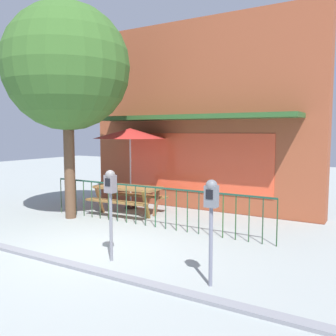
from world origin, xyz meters
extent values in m
plane|color=#969E9C|center=(0.00, 0.00, 0.00)|extent=(40.00, 40.00, 0.00)
cube|color=#4E2219|center=(0.00, 4.55, 0.00)|extent=(7.08, 0.54, 0.01)
cube|color=#98492D|center=(0.00, 4.55, 2.70)|extent=(7.08, 0.50, 5.40)
cube|color=#E54C2D|center=(0.00, 4.29, 1.35)|extent=(4.60, 0.02, 1.70)
cube|color=#2B5727|center=(0.00, 3.83, 2.64)|extent=(6.02, 0.93, 0.12)
cube|color=#1A4232|center=(0.00, 1.98, 0.95)|extent=(5.95, 0.04, 0.04)
cylinder|color=#2C4627|center=(-2.98, 1.98, 0.47)|extent=(0.02, 0.02, 0.95)
cylinder|color=#2B3D2D|center=(-2.69, 1.98, 0.47)|extent=(0.02, 0.02, 0.95)
cylinder|color=#244132|center=(-2.41, 1.98, 0.47)|extent=(0.02, 0.02, 0.95)
cylinder|color=#214423|center=(-2.13, 1.98, 0.47)|extent=(0.02, 0.02, 0.95)
cylinder|color=#2C482A|center=(-1.84, 1.98, 0.47)|extent=(0.02, 0.02, 0.95)
cylinder|color=#253E26|center=(-1.56, 1.98, 0.47)|extent=(0.02, 0.02, 0.95)
cylinder|color=#263D1F|center=(-1.28, 1.98, 0.47)|extent=(0.02, 0.02, 0.95)
cylinder|color=#254532|center=(-0.99, 1.98, 0.47)|extent=(0.02, 0.02, 0.95)
cylinder|color=#274D30|center=(-0.71, 1.98, 0.47)|extent=(0.02, 0.02, 0.95)
cylinder|color=#24422E|center=(-0.43, 1.98, 0.47)|extent=(0.02, 0.02, 0.95)
cylinder|color=#223D2B|center=(-0.14, 1.98, 0.47)|extent=(0.02, 0.02, 0.95)
cylinder|color=#19502C|center=(0.14, 1.98, 0.47)|extent=(0.02, 0.02, 0.95)
cylinder|color=#224630|center=(0.43, 1.98, 0.47)|extent=(0.02, 0.02, 0.95)
cylinder|color=#1E4A22|center=(0.71, 1.98, 0.47)|extent=(0.02, 0.02, 0.95)
cylinder|color=#1E4626|center=(0.99, 1.98, 0.47)|extent=(0.02, 0.02, 0.95)
cylinder|color=#264530|center=(1.28, 1.98, 0.47)|extent=(0.02, 0.02, 0.95)
cylinder|color=#26411F|center=(1.56, 1.98, 0.47)|extent=(0.02, 0.02, 0.95)
cylinder|color=#244C1F|center=(1.84, 1.98, 0.47)|extent=(0.02, 0.02, 0.95)
cylinder|color=#1E431F|center=(2.13, 1.98, 0.47)|extent=(0.02, 0.02, 0.95)
cylinder|color=#274B2A|center=(2.41, 1.98, 0.47)|extent=(0.02, 0.02, 0.95)
cylinder|color=#223E26|center=(2.69, 1.98, 0.47)|extent=(0.02, 0.02, 0.95)
cylinder|color=#1C3E1E|center=(2.98, 1.98, 0.47)|extent=(0.02, 0.02, 0.95)
cube|color=olive|center=(-1.25, 2.76, 0.74)|extent=(1.84, 0.87, 0.07)
cube|color=brown|center=(-1.21, 2.21, 0.44)|extent=(1.81, 0.37, 0.05)
cube|color=brown|center=(-1.28, 3.31, 0.44)|extent=(1.81, 0.37, 0.05)
cube|color=brown|center=(-1.97, 2.44, 0.37)|extent=(0.09, 0.35, 0.78)
cube|color=brown|center=(-2.00, 2.99, 0.37)|extent=(0.09, 0.35, 0.78)
cube|color=brown|center=(-0.49, 2.52, 0.37)|extent=(0.09, 0.35, 0.78)
cube|color=brown|center=(-0.53, 3.08, 0.37)|extent=(0.09, 0.35, 0.78)
cylinder|color=black|center=(-1.66, 3.44, 0.03)|extent=(0.36, 0.36, 0.05)
cylinder|color=#BCB7B7|center=(-1.66, 3.44, 1.15)|extent=(0.04, 0.04, 2.30)
cone|color=red|center=(-1.66, 3.44, 2.20)|extent=(2.11, 2.11, 0.29)
cylinder|color=slate|center=(0.70, -0.30, 0.60)|extent=(0.06, 0.06, 1.21)
cube|color=slate|center=(0.70, -0.30, 1.36)|extent=(0.18, 0.14, 0.31)
sphere|color=slate|center=(0.70, -0.30, 1.51)|extent=(0.17, 0.17, 0.17)
cube|color=black|center=(0.70, -0.38, 1.40)|extent=(0.11, 0.01, 0.14)
cylinder|color=slate|center=(2.62, -0.38, 0.59)|extent=(0.06, 0.06, 1.17)
cube|color=slate|center=(2.62, -0.38, 1.33)|extent=(0.18, 0.14, 0.31)
sphere|color=slate|center=(2.62, -0.38, 1.49)|extent=(0.17, 0.17, 0.17)
cube|color=black|center=(2.62, -0.46, 1.37)|extent=(0.11, 0.01, 0.14)
cylinder|color=brown|center=(-2.28, 1.66, 1.50)|extent=(0.28, 0.28, 2.99)
sphere|color=#376227|center=(-2.28, 1.66, 3.87)|extent=(3.18, 3.18, 3.18)
cube|color=gray|center=(0.00, -0.86, 0.00)|extent=(9.92, 0.20, 0.11)
camera|label=1|loc=(4.74, -5.17, 2.26)|focal=39.34mm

